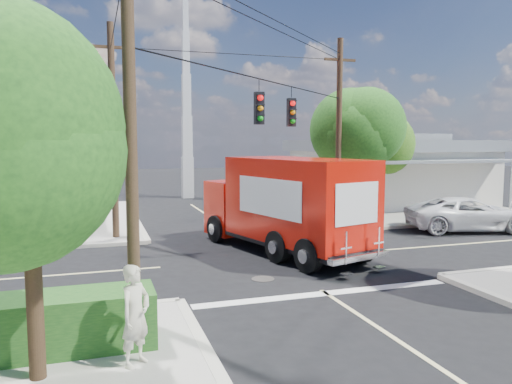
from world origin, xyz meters
name	(u,v)px	position (x,y,z in m)	size (l,w,h in m)	color
ground	(273,259)	(0.00, 0.00, 0.00)	(120.00, 120.00, 0.00)	black
sidewalk_ne	(377,206)	(10.88, 10.88, 0.07)	(14.12, 14.12, 0.14)	#A29D92
road_markings	(288,268)	(0.00, -1.47, 0.01)	(32.00, 32.00, 0.01)	beige
building_ne	(390,169)	(12.50, 11.97, 2.32)	(11.80, 10.20, 4.50)	silver
radio_tower	(187,121)	(0.50, 20.00, 5.64)	(0.80, 0.80, 17.00)	silver
tree_sw_front	(27,132)	(-6.99, -7.54, 4.33)	(3.88, 3.78, 6.03)	#422D1C
tree_ne_front	(360,130)	(7.21, 6.76, 4.77)	(4.21, 4.14, 6.66)	#422D1C
tree_ne_back	(380,141)	(9.81, 8.96, 4.19)	(3.77, 3.66, 5.82)	#422D1C
palm_nw_front	(57,122)	(-7.50, 7.50, 5.04)	(3.01, 3.08, 5.59)	#422D1C
palm_nw_back	(13,130)	(-9.50, 9.00, 4.67)	(3.01, 3.08, 5.19)	#422D1C
utility_poles	(218,128)	(-1.58, 1.60, 4.67)	(12.00, 10.68, 9.00)	#473321
picket_fence	(4,316)	(-7.80, -5.60, 0.68)	(5.94, 0.06, 1.00)	silver
vending_boxes	(351,209)	(6.50, 6.20, 0.69)	(1.90, 0.50, 1.10)	#A51621
delivery_truck	(285,205)	(0.75, 0.84, 1.81)	(4.60, 8.57, 3.56)	black
parked_car	(469,214)	(10.59, 2.44, 0.78)	(2.59, 5.61, 1.56)	silver
pedestrian	(135,315)	(-5.35, -7.50, 1.06)	(0.68, 0.44, 1.85)	beige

